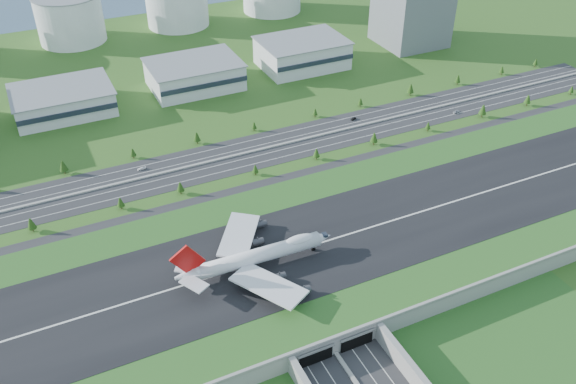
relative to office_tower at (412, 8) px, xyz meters
name	(u,v)px	position (x,y,z in m)	size (l,w,h in m)	color
ground	(279,270)	(-200.00, -195.00, -27.50)	(1200.00, 1200.00, 0.00)	#284C17
airfield_deck	(279,263)	(-200.00, -195.09, -23.38)	(520.00, 100.00, 9.20)	gray
north_expressway	(207,163)	(-200.00, -100.00, -27.44)	(560.00, 36.00, 0.12)	#28282B
tree_row	(206,158)	(-200.68, -101.84, -23.04)	(498.70, 48.52, 8.21)	#3D2819
hangar_mid_a	(63,101)	(-260.00, -5.00, -20.00)	(58.00, 42.00, 15.00)	silver
hangar_mid_b	(195,75)	(-175.00, -5.00, -19.00)	(58.00, 42.00, 17.00)	silver
hangar_mid_c	(302,53)	(-95.00, -5.00, -18.00)	(58.00, 42.00, 19.00)	silver
office_tower	(412,8)	(0.00, 0.00, 0.00)	(46.00, 46.00, 55.00)	slate
fuel_tank_b	(70,19)	(-235.00, 115.00, -10.00)	(50.00, 50.00, 35.00)	silver
fuel_tank_c	(177,4)	(-150.00, 115.00, -10.00)	(50.00, 50.00, 35.00)	silver
boeing_747	(256,256)	(-211.23, -197.32, -13.46)	(68.95, 65.15, 21.31)	silver
car_5	(353,119)	(-102.74, -91.37, -26.72)	(1.39, 3.98, 1.31)	black
car_6	(456,112)	(-40.19, -110.67, -26.67)	(2.35, 5.09, 1.42)	silver
car_7	(142,169)	(-233.61, -91.56, -26.72)	(1.85, 4.54, 1.32)	white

